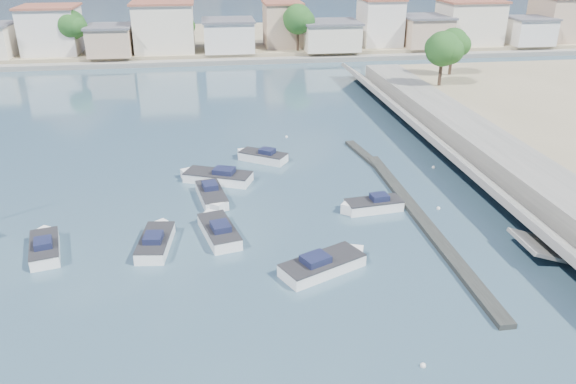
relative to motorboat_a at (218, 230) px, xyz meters
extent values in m
plane|color=#2D475B|center=(8.08, 29.98, -0.38)|extent=(400.00, 400.00, 0.00)
cube|color=slate|center=(26.58, 2.98, 0.52)|extent=(5.00, 90.00, 1.80)
cube|color=slate|center=(22.23, 2.98, 0.52)|extent=(4.17, 90.00, 2.86)
cube|color=slate|center=(22.08, -6.02, 0.02)|extent=(5.31, 3.50, 1.94)
cube|color=black|center=(15.08, -0.02, -0.20)|extent=(1.00, 26.00, 0.35)
cube|color=black|center=(14.58, 13.98, -0.23)|extent=(2.00, 8.05, 0.30)
cube|color=gray|center=(8.08, 81.98, 0.32)|extent=(160.00, 40.00, 1.40)
cube|color=slate|center=(8.08, 60.98, 0.02)|extent=(160.00, 2.50, 0.80)
cube|color=silver|center=(-25.92, 67.98, 4.77)|extent=(9.00, 9.00, 7.50)
cube|color=#99513D|center=(-25.92, 67.98, 8.70)|extent=(9.54, 9.54, 0.35)
cube|color=tan|center=(-15.92, 64.98, 3.27)|extent=(7.00, 8.00, 4.50)
cube|color=#595960|center=(-15.92, 64.98, 5.70)|extent=(7.42, 8.48, 0.35)
cube|color=beige|center=(-6.92, 66.98, 5.02)|extent=(10.00, 9.00, 8.00)
cube|color=#99513D|center=(-6.92, 66.98, 9.20)|extent=(10.60, 9.54, 0.35)
cube|color=silver|center=(4.08, 65.98, 3.52)|extent=(8.50, 8.50, 5.00)
cube|color=#595960|center=(4.08, 65.98, 6.20)|extent=(9.01, 9.01, 0.35)
cube|color=tan|center=(14.08, 68.98, 4.77)|extent=(6.50, 7.50, 7.50)
cube|color=#99513D|center=(14.08, 68.98, 8.70)|extent=(6.89, 7.95, 0.35)
cube|color=beige|center=(22.08, 64.98, 3.27)|extent=(9.50, 9.00, 4.50)
cube|color=#595960|center=(22.08, 64.98, 5.70)|extent=(10.07, 9.54, 0.35)
cube|color=silver|center=(32.08, 67.98, 5.02)|extent=(7.00, 8.00, 8.00)
cube|color=tan|center=(40.08, 65.98, 3.52)|extent=(8.00, 9.00, 5.00)
cube|color=#595960|center=(40.08, 65.98, 6.20)|extent=(8.48, 9.54, 0.35)
cube|color=beige|center=(49.08, 66.98, 4.77)|extent=(10.50, 8.50, 7.50)
cube|color=#99513D|center=(49.08, 66.98, 8.70)|extent=(11.13, 9.01, 0.35)
cube|color=silver|center=(60.08, 64.98, 3.27)|extent=(7.50, 7.50, 4.50)
cube|color=#595960|center=(60.08, 64.98, 5.70)|extent=(7.95, 7.95, 0.35)
cube|color=tan|center=(68.08, 67.98, 5.02)|extent=(9.00, 9.50, 8.00)
cylinder|color=#38281E|center=(-21.92, 64.98, 2.71)|extent=(0.44, 0.44, 3.38)
sphere|color=#1D4A18|center=(-21.92, 64.98, 6.05)|extent=(4.80, 4.80, 4.80)
sphere|color=#1D4A18|center=(-21.02, 64.38, 5.82)|extent=(3.60, 3.60, 3.60)
sphere|color=#1D4A18|center=(-22.67, 65.43, 6.20)|extent=(3.30, 3.30, 3.30)
cylinder|color=#38281E|center=(-3.92, 67.98, 2.48)|extent=(0.44, 0.44, 2.93)
sphere|color=#1D4A18|center=(-3.92, 67.98, 5.38)|extent=(4.16, 4.16, 4.16)
sphere|color=#1D4A18|center=(-3.14, 67.46, 5.18)|extent=(3.12, 3.12, 3.12)
sphere|color=#1D4A18|center=(-4.57, 68.37, 5.51)|extent=(2.86, 2.86, 2.86)
cylinder|color=#38281E|center=(16.08, 63.98, 2.82)|extent=(0.44, 0.44, 3.60)
sphere|color=#1D4A18|center=(16.08, 63.98, 6.38)|extent=(5.12, 5.12, 5.12)
sphere|color=#1D4A18|center=(17.04, 63.34, 6.14)|extent=(3.84, 3.84, 3.84)
sphere|color=#1D4A18|center=(15.28, 64.46, 6.54)|extent=(3.52, 3.52, 3.52)
cylinder|color=#38281E|center=(32.08, 66.98, 2.60)|extent=(0.44, 0.44, 3.15)
sphere|color=#1D4A18|center=(32.08, 66.98, 5.71)|extent=(4.48, 4.48, 4.48)
sphere|color=#1D4A18|center=(32.92, 66.42, 5.50)|extent=(3.36, 3.36, 3.36)
sphere|color=#1D4A18|center=(31.38, 67.40, 5.85)|extent=(3.08, 3.08, 3.08)
cylinder|color=#38281E|center=(48.08, 65.98, 2.37)|extent=(0.44, 0.44, 2.70)
sphere|color=#1D4A18|center=(48.08, 65.98, 5.04)|extent=(3.84, 3.84, 3.84)
sphere|color=#1D4A18|center=(48.80, 65.50, 4.86)|extent=(2.88, 2.88, 2.88)
sphere|color=#1D4A18|center=(47.48, 66.34, 5.16)|extent=(2.64, 2.64, 2.64)
cylinder|color=#38281E|center=(30.08, 33.98, 3.00)|extent=(0.44, 0.44, 3.15)
sphere|color=#1D4A18|center=(30.08, 33.98, 6.11)|extent=(4.48, 4.48, 4.48)
sphere|color=#1D4A18|center=(30.92, 33.42, 5.90)|extent=(3.36, 3.36, 3.36)
sphere|color=#1D4A18|center=(29.38, 34.40, 6.25)|extent=(3.08, 3.08, 3.08)
cylinder|color=#38281E|center=(34.08, 39.98, 2.88)|extent=(0.44, 0.44, 2.93)
sphere|color=#1D4A18|center=(34.08, 39.98, 5.78)|extent=(4.16, 4.16, 4.16)
sphere|color=#1D4A18|center=(34.86, 39.46, 5.58)|extent=(3.12, 3.12, 3.12)
sphere|color=#1D4A18|center=(33.43, 40.37, 5.91)|extent=(2.86, 2.86, 2.86)
cube|color=white|center=(0.06, -0.27, -0.08)|extent=(3.04, 5.31, 1.00)
cube|color=white|center=(-0.43, 1.82, -0.08)|extent=(1.90, 1.90, 1.00)
cube|color=#262628|center=(0.06, -0.27, 0.42)|extent=(3.08, 5.32, 0.08)
cube|color=#1A1E3C|center=(0.18, -0.75, 0.66)|extent=(1.52, 1.73, 0.48)
cube|color=white|center=(-4.27, -1.24, -0.08)|extent=(2.46, 4.89, 1.00)
cube|color=white|center=(-4.02, 0.75, -0.08)|extent=(1.89, 1.89, 1.00)
cube|color=#262628|center=(-4.27, -1.24, 0.42)|extent=(2.50, 4.90, 0.08)
cube|color=#1A1E3C|center=(-4.33, -1.71, 0.66)|extent=(1.34, 1.54, 0.48)
cube|color=white|center=(0.32, 9.81, -0.08)|extent=(6.13, 4.25, 1.00)
cube|color=white|center=(-1.96, 10.78, -0.08)|extent=(2.00, 2.00, 1.00)
cube|color=#262628|center=(0.32, 9.81, 0.42)|extent=(6.15, 4.29, 0.08)
cube|color=#1A1E3C|center=(0.85, 9.59, 0.66)|extent=(2.11, 1.92, 0.48)
cube|color=white|center=(12.08, 2.35, -0.08)|extent=(4.50, 2.25, 1.00)
cube|color=white|center=(10.25, 2.14, -0.08)|extent=(1.76, 1.76, 1.00)
cube|color=#262628|center=(12.08, 2.35, 0.42)|extent=(4.50, 2.28, 0.08)
cube|color=#1A1E3C|center=(12.51, 2.40, 0.66)|extent=(1.41, 1.24, 0.48)
cube|color=white|center=(-11.53, -0.97, -0.08)|extent=(2.77, 4.80, 1.00)
cube|color=white|center=(-11.98, 0.91, -0.08)|extent=(1.74, 1.74, 1.00)
cube|color=#262628|center=(-11.53, -0.97, 0.42)|extent=(2.81, 4.81, 0.08)
cube|color=#1A1E3C|center=(-11.43, -1.41, 0.66)|extent=(1.39, 1.57, 0.48)
cube|color=white|center=(4.70, 14.23, -0.08)|extent=(4.71, 3.96, 1.00)
cube|color=white|center=(3.11, 15.29, -0.08)|extent=(1.49, 1.49, 1.00)
cube|color=#262628|center=(4.70, 14.23, 0.42)|extent=(4.73, 3.99, 0.08)
cube|color=#1A1E3C|center=(5.07, 13.98, 0.66)|extent=(1.73, 1.66, 0.48)
cube|color=white|center=(-0.34, 6.05, -0.08)|extent=(2.61, 5.05, 1.00)
cube|color=white|center=(0.01, 4.00, -0.08)|extent=(1.79, 1.79, 1.00)
cube|color=#262628|center=(-0.34, 6.05, 0.42)|extent=(2.64, 5.06, 0.08)
cube|color=#1A1E3C|center=(-0.42, 6.52, 0.66)|extent=(1.36, 1.61, 0.48)
cube|color=white|center=(6.37, -5.76, -0.08)|extent=(5.83, 4.26, 1.00)
cube|color=white|center=(8.48, -4.75, -0.08)|extent=(1.93, 1.93, 1.00)
cube|color=#262628|center=(6.37, -5.76, 0.42)|extent=(5.85, 4.30, 0.08)
cube|color=#1A1E3C|center=(5.87, -5.99, 0.66)|extent=(2.04, 1.90, 0.48)
sphere|color=white|center=(9.02, -4.88, -0.33)|extent=(0.31, 0.31, 0.31)
sphere|color=white|center=(17.15, 1.77, -0.33)|extent=(0.31, 0.31, 0.31)
sphere|color=white|center=(9.53, -15.07, -0.33)|extent=(0.31, 0.31, 0.31)
sphere|color=white|center=(20.07, 10.13, -0.33)|extent=(0.31, 0.31, 0.31)
sphere|color=white|center=(4.13, 13.88, -0.33)|extent=(0.31, 0.31, 0.31)
sphere|color=white|center=(7.90, 20.79, -0.33)|extent=(0.31, 0.31, 0.31)
camera|label=1|loc=(-0.17, -35.54, 18.75)|focal=35.00mm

